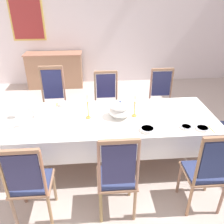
# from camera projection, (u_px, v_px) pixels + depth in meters

# --- Properties ---
(ground) EXTENTS (7.55, 6.46, 0.04)m
(ground) POSITION_uv_depth(u_px,v_px,m) (110.00, 153.00, 3.88)
(ground) COLOR #B9A9A0
(back_wall) EXTENTS (7.55, 0.08, 3.56)m
(back_wall) POSITION_uv_depth(u_px,v_px,m) (100.00, 14.00, 5.89)
(back_wall) COLOR silver
(back_wall) RESTS_ON ground
(dining_table) EXTENTS (2.90, 1.08, 0.78)m
(dining_table) POSITION_uv_depth(u_px,v_px,m) (112.00, 121.00, 3.33)
(dining_table) COLOR #906852
(dining_table) RESTS_ON ground
(tablecloth) EXTENTS (2.92, 1.10, 0.34)m
(tablecloth) POSITION_uv_depth(u_px,v_px,m) (112.00, 122.00, 3.34)
(tablecloth) COLOR white
(tablecloth) RESTS_ON dining_table
(chair_south_a) EXTENTS (0.44, 0.42, 1.09)m
(chair_south_a) POSITION_uv_depth(u_px,v_px,m) (30.00, 182.00, 2.50)
(chair_south_a) COLOR #926651
(chair_south_a) RESTS_ON ground
(chair_north_a) EXTENTS (0.44, 0.42, 1.21)m
(chair_north_a) POSITION_uv_depth(u_px,v_px,m) (53.00, 101.00, 4.15)
(chair_north_a) COLOR #997149
(chair_north_a) RESTS_ON ground
(chair_south_b) EXTENTS (0.44, 0.42, 1.15)m
(chair_south_b) POSITION_uv_depth(u_px,v_px,m) (117.00, 176.00, 2.56)
(chair_south_b) COLOR #907654
(chair_south_b) RESTS_ON ground
(chair_north_b) EXTENTS (0.44, 0.42, 1.10)m
(chair_north_b) POSITION_uv_depth(u_px,v_px,m) (106.00, 101.00, 4.23)
(chair_north_b) COLOR #A17551
(chair_north_b) RESTS_ON ground
(chair_south_c) EXTENTS (0.44, 0.42, 1.12)m
(chair_south_c) POSITION_uv_depth(u_px,v_px,m) (207.00, 171.00, 2.64)
(chair_south_c) COLOR #906B57
(chair_south_c) RESTS_ON ground
(chair_north_c) EXTENTS (0.44, 0.42, 1.12)m
(chair_north_c) POSITION_uv_depth(u_px,v_px,m) (162.00, 99.00, 4.30)
(chair_north_c) COLOR #A1724B
(chair_north_c) RESTS_ON ground
(soup_tureen) EXTENTS (0.32, 0.32, 0.25)m
(soup_tureen) POSITION_uv_depth(u_px,v_px,m) (120.00, 109.00, 3.25)
(soup_tureen) COLOR white
(soup_tureen) RESTS_ON tablecloth
(candlestick_west) EXTENTS (0.07, 0.07, 0.35)m
(candlestick_west) POSITION_uv_depth(u_px,v_px,m) (88.00, 109.00, 3.21)
(candlestick_west) COLOR gold
(candlestick_west) RESTS_ON tablecloth
(candlestick_east) EXTENTS (0.07, 0.07, 0.33)m
(candlestick_east) POSITION_uv_depth(u_px,v_px,m) (135.00, 108.00, 3.26)
(candlestick_east) COLOR gold
(candlestick_east) RESTS_ON tablecloth
(bowl_near_left) EXTENTS (0.17, 0.17, 0.03)m
(bowl_near_left) POSITION_uv_depth(u_px,v_px,m) (203.00, 128.00, 3.00)
(bowl_near_left) COLOR white
(bowl_near_left) RESTS_ON tablecloth
(bowl_near_right) EXTENTS (0.18, 0.18, 0.04)m
(bowl_near_right) POSITION_uv_depth(u_px,v_px,m) (64.00, 104.00, 3.61)
(bowl_near_right) COLOR white
(bowl_near_right) RESTS_ON tablecloth
(bowl_far_left) EXTENTS (0.14, 0.14, 0.03)m
(bowl_far_left) POSITION_uv_depth(u_px,v_px,m) (186.00, 127.00, 3.03)
(bowl_far_left) COLOR white
(bowl_far_left) RESTS_ON tablecloth
(bowl_far_right) EXTENTS (0.19, 0.19, 0.04)m
(bowl_far_right) POSITION_uv_depth(u_px,v_px,m) (147.00, 129.00, 2.97)
(bowl_far_right) COLOR white
(bowl_far_right) RESTS_ON tablecloth
(spoon_primary) EXTENTS (0.04, 0.18, 0.01)m
(spoon_primary) POSITION_uv_depth(u_px,v_px,m) (210.00, 128.00, 3.04)
(spoon_primary) COLOR gold
(spoon_primary) RESTS_ON tablecloth
(spoon_secondary) EXTENTS (0.03, 0.18, 0.01)m
(spoon_secondary) POSITION_uv_depth(u_px,v_px,m) (57.00, 104.00, 3.63)
(spoon_secondary) COLOR gold
(spoon_secondary) RESTS_ON tablecloth
(sideboard) EXTENTS (1.44, 0.48, 0.90)m
(sideboard) POSITION_uv_depth(u_px,v_px,m) (55.00, 70.00, 6.15)
(sideboard) COLOR #996F53
(sideboard) RESTS_ON ground
(framed_painting) EXTENTS (0.81, 0.05, 1.05)m
(framed_painting) POSITION_uv_depth(u_px,v_px,m) (27.00, 18.00, 5.74)
(framed_painting) COLOR #D1B251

